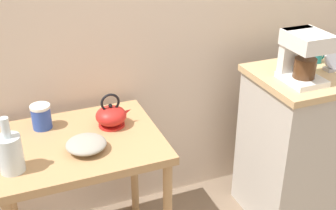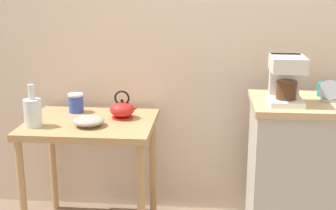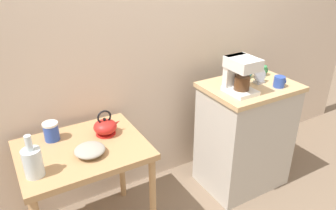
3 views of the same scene
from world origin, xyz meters
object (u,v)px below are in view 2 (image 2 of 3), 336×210
Objects in this scene: teakettle at (123,109)px; glass_carafe_vase at (33,112)px; mug_dark_teal at (324,90)px; bowl_stoneware at (89,121)px; coffee_maker at (286,77)px; table_clock at (329,92)px; canister_enamel at (76,103)px.

glass_carafe_vase reaches higher than teakettle.
mug_dark_teal is (1.67, 0.20, 0.12)m from glass_carafe_vase.
bowl_stoneware is 0.33m from glass_carafe_vase.
bowl_stoneware is at bearing -133.14° from teakettle.
mug_dark_teal reaches higher than teakettle.
coffee_maker is 2.15× the size of table_clock.
mug_dark_teal reaches higher than bowl_stoneware.
glass_carafe_vase is at bearing -116.83° from canister_enamel.
table_clock reaches higher than teakettle.
table_clock is (0.25, 0.04, -0.09)m from coffee_maker.
table_clock is (-0.00, -0.13, 0.02)m from mug_dark_teal.
bowl_stoneware is 1.37m from mug_dark_teal.
teakettle is 1.20m from mug_dark_teal.
bowl_stoneware is at bearing -61.06° from canister_enamel.
teakettle reaches higher than canister_enamel.
glass_carafe_vase reaches higher than bowl_stoneware.
bowl_stoneware is 0.70× the size of coffee_maker.
teakettle is 0.34m from canister_enamel.
bowl_stoneware is at bearing 6.71° from glass_carafe_vase.
bowl_stoneware is 1.51× the size of table_clock.
table_clock is (1.19, -0.15, 0.17)m from teakettle.
coffee_maker is (1.11, -0.02, 0.28)m from bowl_stoneware.
coffee_maker is (1.26, -0.30, 0.25)m from canister_enamel.
table_clock is (1.51, -0.26, 0.16)m from canister_enamel.
bowl_stoneware is 1.37m from table_clock.
teakettle is 1.21m from table_clock.
table_clock reaches higher than canister_enamel.
coffee_maker reaches higher than glass_carafe_vase.
coffee_maker is at bearing -11.84° from teakettle.
coffee_maker is 3.36× the size of mug_dark_teal.
bowl_stoneware is 0.98× the size of teakettle.
coffee_maker is (1.43, 0.02, 0.22)m from glass_carafe_vase.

